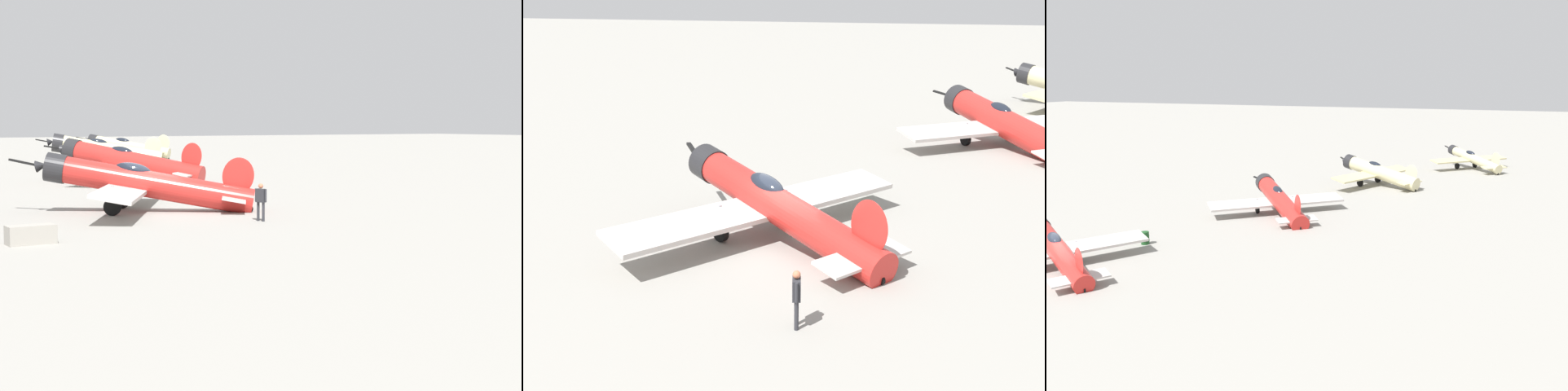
# 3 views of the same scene
# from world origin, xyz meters

# --- Properties ---
(ground_plane) EXTENTS (400.00, 400.00, 0.00)m
(ground_plane) POSITION_xyz_m (0.00, 0.00, 0.00)
(ground_plane) COLOR gray
(airplane_foreground) EXTENTS (10.43, 11.49, 3.01)m
(airplane_foreground) POSITION_xyz_m (-0.46, 0.25, 1.33)
(airplane_foreground) COLOR red
(airplane_foreground) RESTS_ON ground_plane
(airplane_mid_apron) EXTENTS (10.45, 10.41, 3.45)m
(airplane_mid_apron) POSITION_xyz_m (6.21, 19.33, 1.36)
(airplane_mid_apron) COLOR red
(airplane_mid_apron) RESTS_ON ground_plane
(ground_crew_mechanic) EXTENTS (0.35, 0.60, 1.62)m
(ground_crew_mechanic) POSITION_xyz_m (2.52, -5.69, 0.98)
(ground_crew_mechanic) COLOR #2D2D33
(ground_crew_mechanic) RESTS_ON ground_plane
(fuel_drum) EXTENTS (0.65, 0.65, 0.95)m
(fuel_drum) POSITION_xyz_m (0.96, 7.16, 0.47)
(fuel_drum) COLOR #19471E
(fuel_drum) RESTS_ON ground_plane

